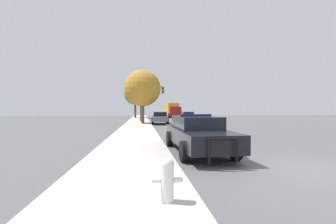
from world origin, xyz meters
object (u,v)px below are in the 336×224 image
object	(u,v)px
car_background_oncoming	(188,116)
police_car	(197,133)
box_truck	(172,110)
tree_sidewalk_far	(135,93)
tree_sidewalk_mid	(143,88)
car_background_midblock	(160,118)
fire_hydrant	(167,178)
car_background_distant	(169,114)
traffic_light	(150,96)

from	to	relation	value
car_background_oncoming	police_car	bearing A→B (deg)	80.94
box_truck	tree_sidewalk_far	size ratio (longest dim) A/B	0.98
police_car	tree_sidewalk_mid	bearing A→B (deg)	-84.70
tree_sidewalk_mid	tree_sidewalk_far	xyz separation A→B (m)	(-1.33, 16.72, 0.54)
car_background_oncoming	box_truck	bearing A→B (deg)	-88.05
tree_sidewalk_mid	tree_sidewalk_far	bearing A→B (deg)	94.54
car_background_midblock	tree_sidewalk_mid	bearing A→B (deg)	-176.47
tree_sidewalk_mid	police_car	bearing A→B (deg)	-83.10
police_car	tree_sidewalk_far	distance (m)	34.73
fire_hydrant	car_background_distant	world-z (taller)	car_background_distant
car_background_distant	car_background_oncoming	distance (m)	19.80
car_background_distant	tree_sidewalk_mid	bearing A→B (deg)	-105.86
tree_sidewalk_far	fire_hydrant	bearing A→B (deg)	-87.61
car_background_oncoming	tree_sidewalk_far	size ratio (longest dim) A/B	0.58
car_background_oncoming	tree_sidewalk_far	xyz separation A→B (m)	(-7.61, 12.45, 4.02)
police_car	tree_sidewalk_far	xyz separation A→B (m)	(-3.46, 34.33, 3.98)
car_background_midblock	car_background_distant	bearing A→B (deg)	84.08
traffic_light	box_truck	distance (m)	16.13
police_car	car_background_midblock	world-z (taller)	police_car
traffic_light	car_background_midblock	size ratio (longest dim) A/B	1.18
police_car	car_background_oncoming	bearing A→B (deg)	-102.35
car_background_midblock	tree_sidewalk_mid	world-z (taller)	tree_sidewalk_mid
box_truck	tree_sidewalk_far	xyz separation A→B (m)	(-7.55, -2.69, 3.14)
traffic_light	car_background_distant	bearing A→B (deg)	76.05
traffic_light	car_background_midblock	distance (m)	5.18
police_car	tree_sidewalk_mid	xyz separation A→B (m)	(-2.13, 17.61, 3.44)
police_car	tree_sidewalk_far	size ratio (longest dim) A/B	0.79
car_background_oncoming	fire_hydrant	bearing A→B (deg)	79.22
fire_hydrant	police_car	bearing A→B (deg)	70.44
car_background_midblock	car_background_oncoming	distance (m)	6.01
car_background_distant	car_background_oncoming	xyz separation A→B (m)	(0.32, -19.80, 0.01)
traffic_light	tree_sidewalk_far	bearing A→B (deg)	100.77
police_car	car_background_midblock	size ratio (longest dim) A/B	1.31
car_background_midblock	tree_sidewalk_far	distance (m)	17.51
tree_sidewalk_mid	fire_hydrant	bearing A→B (deg)	-89.19
traffic_light	box_truck	world-z (taller)	traffic_light
traffic_light	fire_hydrant	bearing A→B (deg)	-91.53
police_car	tree_sidewalk_far	bearing A→B (deg)	-85.84
tree_sidewalk_far	car_background_oncoming	bearing A→B (deg)	-58.55
traffic_light	box_truck	size ratio (longest dim) A/B	0.73
traffic_light	car_background_distant	size ratio (longest dim) A/B	1.11
car_background_distant	tree_sidewalk_mid	size ratio (longest dim) A/B	0.70
police_car	fire_hydrant	xyz separation A→B (m)	(-1.81, -5.10, -0.24)
car_background_midblock	car_background_oncoming	xyz separation A→B (m)	(4.24, 4.26, -0.02)
tree_sidewalk_far	box_truck	bearing A→B (deg)	19.65
car_background_distant	box_truck	distance (m)	4.75
police_car	car_background_midblock	bearing A→B (deg)	-91.33
police_car	car_background_distant	bearing A→B (deg)	-96.85
box_truck	tree_sidewalk_far	world-z (taller)	tree_sidewalk_far
fire_hydrant	traffic_light	distance (m)	27.14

